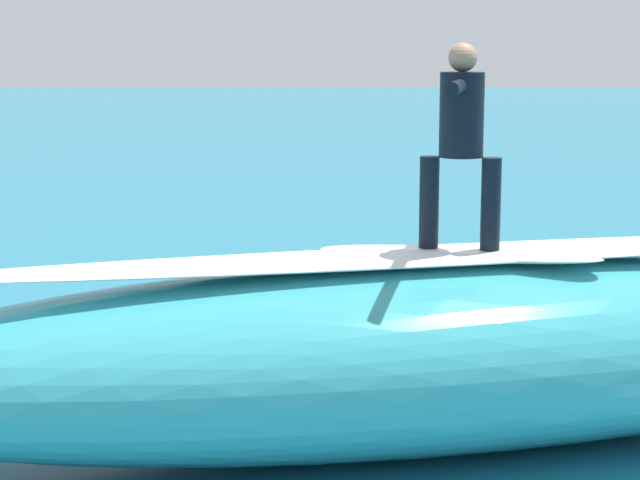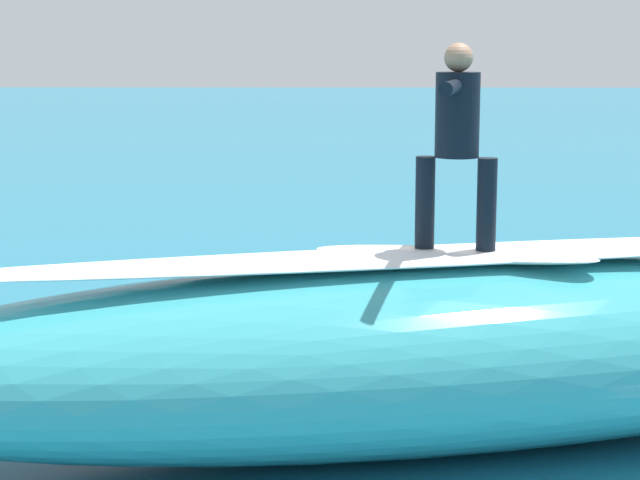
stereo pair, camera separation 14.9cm
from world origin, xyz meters
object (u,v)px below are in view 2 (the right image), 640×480
Objects in this scene: surfboard_riding at (455,254)px; surfer_paddling at (243,283)px; surfer_riding at (457,130)px; surfboard_paddling at (234,299)px.

surfboard_riding reaches higher than surfer_paddling.
surfboard_riding is 0.93m from surfer_riding.
surfer_paddling is (1.97, -4.79, -2.18)m from surfer_riding.
surfboard_riding is 1.40× the size of surfer_riding.
surfer_paddling is at bearing -54.90° from surfer_riding.
surfboard_riding reaches higher than surfboard_paddling.
surfer_paddling reaches higher than surfboard_paddling.
surfboard_riding is at bearing 67.27° from surfer_paddling.
surfer_riding is at bearing 88.69° from surfboard_riding.
surfer_paddling is at bearing -54.90° from surfboard_riding.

